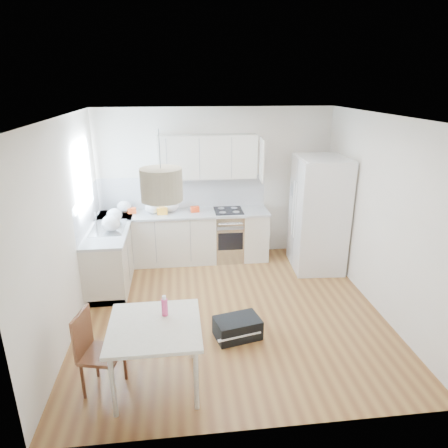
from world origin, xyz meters
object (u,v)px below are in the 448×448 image
dining_chair (102,353)px  gym_bag (237,328)px  dining_table (155,332)px  refrigerator (319,214)px

dining_chair → gym_bag: (1.53, 0.74, -0.33)m
dining_table → gym_bag: (0.98, 0.74, -0.53)m
dining_table → gym_bag: bearing=36.8°
gym_bag → dining_chair: bearing=-167.3°
refrigerator → gym_bag: size_ratio=3.44×
dining_chair → refrigerator: bearing=53.7°
dining_table → refrigerator: bearing=44.6°
refrigerator → gym_bag: refrigerator is taller
refrigerator → gym_bag: 2.70m
refrigerator → dining_chair: size_ratio=2.13×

